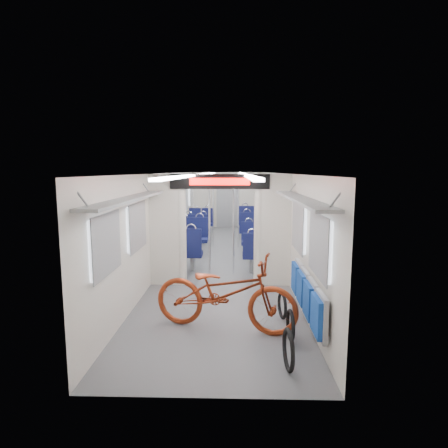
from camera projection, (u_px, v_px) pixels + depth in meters
The scene contains 14 objects.
carriage at pixel (223, 205), 9.39m from camera, with size 12.00×12.02×2.31m.
bicycle at pixel (225, 292), 5.55m from camera, with size 0.76×2.19×1.15m, color maroon.
flip_bench at pixel (306, 294), 5.46m from camera, with size 0.12×2.15×0.56m.
bike_hoop_a at pixel (288, 352), 4.44m from camera, with size 0.52×0.52×0.05m, color black.
bike_hoop_b at pixel (290, 327), 5.23m from camera, with size 0.45×0.45×0.05m, color black.
bike_hoop_c at pixel (282, 307), 6.01m from camera, with size 0.44×0.44×0.05m, color black.
seat_bay_near_left at pixel (187, 240), 9.77m from camera, with size 0.95×2.25×1.15m.
seat_bay_near_right at pixel (259, 244), 9.48m from camera, with size 0.89×1.97×1.07m.
seat_bay_far_left at pixel (199, 224), 12.95m from camera, with size 0.91×2.07×1.10m.
seat_bay_far_right at pixel (252, 222), 13.12m from camera, with size 0.95×2.27×1.16m.
stanchion_near_left at pixel (209, 227), 8.16m from camera, with size 0.05×0.05×2.30m, color silver.
stanchion_near_right at pixel (233, 224), 8.53m from camera, with size 0.04×0.04×2.30m, color silver.
stanchion_far_left at pixel (213, 210), 11.60m from camera, with size 0.04×0.04×2.30m, color silver.
stanchion_far_right at pixel (238, 211), 11.44m from camera, with size 0.04×0.04×2.30m, color silver.
Camera 1 is at (0.29, -9.62, 2.37)m, focal length 30.00 mm.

